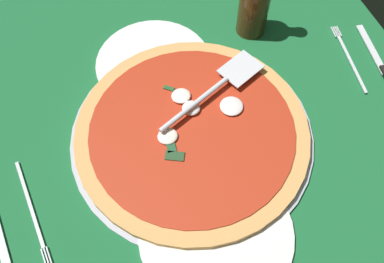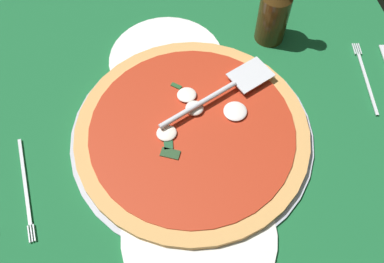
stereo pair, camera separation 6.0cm
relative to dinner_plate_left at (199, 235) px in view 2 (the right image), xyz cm
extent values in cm
cube|color=#1A6032|center=(21.34, -1.10, -1.00)|extent=(101.50, 101.50, 0.80)
cube|color=silver|center=(-8.26, -22.24, -0.55)|extent=(8.46, 8.46, 0.10)
cube|color=silver|center=(0.19, -30.70, -0.55)|extent=(8.46, 8.46, 0.10)
cube|color=silver|center=(0.19, -13.79, -0.55)|extent=(8.46, 8.46, 0.10)
cube|color=silver|center=(0.19, 3.13, -0.55)|extent=(8.46, 8.46, 0.10)
cube|color=silver|center=(0.19, 20.05, -0.55)|extent=(8.46, 8.46, 0.10)
cube|color=silver|center=(8.65, -22.24, -0.55)|extent=(8.46, 8.46, 0.10)
cube|color=silver|center=(8.65, -5.33, -0.55)|extent=(8.46, 8.46, 0.10)
cube|color=silver|center=(8.65, 11.59, -0.55)|extent=(8.46, 8.46, 0.10)
cube|color=silver|center=(8.65, 28.51, -0.55)|extent=(8.46, 8.46, 0.10)
cube|color=silver|center=(17.11, -30.70, -0.55)|extent=(8.46, 8.46, 0.10)
cube|color=silver|center=(17.11, -13.79, -0.55)|extent=(8.46, 8.46, 0.10)
cube|color=silver|center=(17.11, 3.13, -0.55)|extent=(8.46, 8.46, 0.10)
cube|color=silver|center=(17.11, 20.05, -0.55)|extent=(8.46, 8.46, 0.10)
cube|color=silver|center=(25.57, -39.16, -0.55)|extent=(8.46, 8.46, 0.10)
cube|color=silver|center=(25.57, -22.24, -0.55)|extent=(8.46, 8.46, 0.10)
cube|color=silver|center=(25.57, -5.33, -0.55)|extent=(8.46, 8.46, 0.10)
cube|color=silver|center=(25.57, 11.59, -0.55)|extent=(8.46, 8.46, 0.10)
cube|color=silver|center=(25.57, 28.51, -0.55)|extent=(8.46, 8.46, 0.10)
cube|color=silver|center=(34.03, -47.62, -0.55)|extent=(8.46, 8.46, 0.10)
cube|color=silver|center=(34.03, -30.70, -0.55)|extent=(8.46, 8.46, 0.10)
cube|color=silver|center=(34.03, -13.79, -0.55)|extent=(8.46, 8.46, 0.10)
cube|color=silver|center=(34.03, 3.13, -0.55)|extent=(8.46, 8.46, 0.10)
cube|color=silver|center=(34.03, 20.05, -0.55)|extent=(8.46, 8.46, 0.10)
cube|color=silver|center=(42.49, -39.16, -0.55)|extent=(8.46, 8.46, 0.10)
cube|color=silver|center=(42.49, -22.24, -0.55)|extent=(8.46, 8.46, 0.10)
cube|color=silver|center=(42.49, -5.33, -0.55)|extent=(8.46, 8.46, 0.10)
cube|color=silver|center=(42.49, 11.59, -0.55)|extent=(8.46, 8.46, 0.10)
cube|color=silver|center=(42.49, 28.51, -0.55)|extent=(8.46, 8.46, 0.10)
cube|color=silver|center=(50.94, -30.70, -0.55)|extent=(8.46, 8.46, 0.10)
cube|color=silver|center=(50.94, -13.79, -0.55)|extent=(8.46, 8.46, 0.10)
cube|color=silver|center=(50.94, 3.13, -0.55)|extent=(8.46, 8.46, 0.10)
cube|color=silver|center=(50.94, 20.05, -0.55)|extent=(8.46, 8.46, 0.10)
cube|color=silver|center=(59.40, 11.59, -0.55)|extent=(8.46, 8.46, 0.10)
cube|color=silver|center=(59.40, 28.51, -0.55)|extent=(8.46, 8.46, 0.10)
cylinder|color=#ADB0C2|center=(19.14, -2.35, -0.06)|extent=(45.79, 45.79, 0.88)
cylinder|color=silver|center=(0.00, 0.00, 0.00)|extent=(25.99, 25.99, 1.00)
cylinder|color=white|center=(38.43, -0.37, 0.00)|extent=(24.17, 24.17, 1.00)
cylinder|color=tan|center=(19.14, -2.35, 1.10)|extent=(43.90, 43.90, 1.44)
cylinder|color=#B32F17|center=(19.14, -2.35, 1.97)|extent=(38.46, 38.46, 0.30)
ellipsoid|color=white|center=(26.73, -2.71, 2.64)|extent=(3.57, 3.78, 1.04)
ellipsoid|color=white|center=(21.20, -11.07, 2.60)|extent=(4.47, 4.48, 0.95)
ellipsoid|color=white|center=(19.01, 2.42, 2.55)|extent=(3.51, 3.75, 0.87)
ellipsoid|color=white|center=(23.34, -3.61, 2.72)|extent=(3.42, 3.48, 1.21)
cube|color=#225228|center=(29.47, -0.88, 2.27)|extent=(2.02, 2.21, 0.30)
cube|color=#244525|center=(14.83, 2.42, 2.27)|extent=(3.09, 3.88, 0.30)
cube|color=#21502E|center=(17.38, 2.40, 2.27)|extent=(3.53, 1.90, 0.30)
cube|color=silver|center=(28.58, -15.84, 3.48)|extent=(8.59, 9.62, 0.30)
cylinder|color=silver|center=(23.33, -4.36, 3.83)|extent=(8.11, 16.19, 1.00)
cube|color=white|center=(24.16, -42.65, -0.20)|extent=(18.61, 15.03, 0.60)
cube|color=silver|center=(24.57, -39.82, 0.23)|extent=(15.46, 2.86, 0.25)
cube|color=silver|center=(33.64, -41.83, 0.23)|extent=(3.00, 0.66, 0.25)
cube|color=silver|center=(33.71, -41.39, 0.23)|extent=(3.00, 0.66, 0.25)
cube|color=silver|center=(33.77, -40.96, 0.23)|extent=(3.00, 0.66, 0.25)
cube|color=silver|center=(33.84, -40.52, 0.23)|extent=(3.00, 0.66, 0.25)
cube|color=white|center=(14.99, 31.70, -0.20)|extent=(22.38, 16.05, 0.60)
cube|color=silver|center=(15.38, 28.69, 0.23)|extent=(17.32, 2.82, 0.25)
cube|color=silver|center=(5.21, 27.82, 0.23)|extent=(3.00, 0.60, 0.25)
cube|color=silver|center=(5.27, 27.39, 0.23)|extent=(3.00, 0.60, 0.25)
cube|color=silver|center=(5.32, 26.95, 0.23)|extent=(3.00, 0.60, 0.25)
cylinder|color=#412C11|center=(40.96, -23.61, 5.36)|extent=(6.48, 6.48, 11.72)
camera|label=1|loc=(-19.09, 10.82, 69.29)|focal=39.58mm
camera|label=2|loc=(-20.62, 5.01, 69.29)|focal=39.58mm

